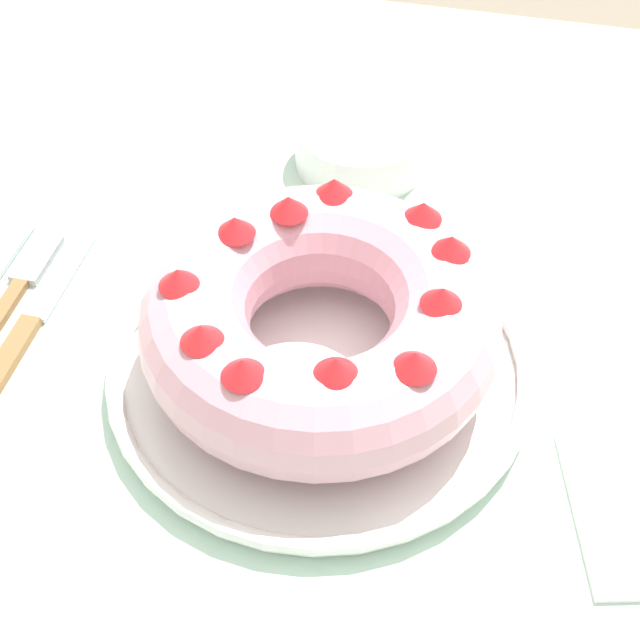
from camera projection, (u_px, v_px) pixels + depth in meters
dining_table at (290, 450)px, 0.70m from camera, size 1.45×1.15×0.76m
serving_dish at (320, 365)px, 0.64m from camera, size 0.31×0.31×0.02m
bundt_cake at (320, 319)px, 0.61m from camera, size 0.25×0.25×0.09m
fork at (6, 306)px, 0.69m from camera, size 0.02×0.20×0.01m
cake_knife at (30, 323)px, 0.68m from camera, size 0.02×0.18×0.01m
side_bowl at (365, 145)px, 0.81m from camera, size 0.12×0.12×0.04m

